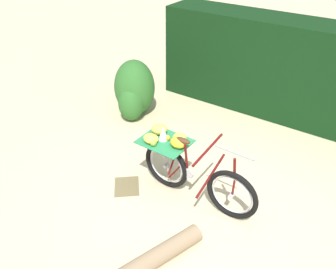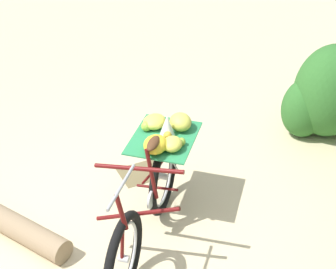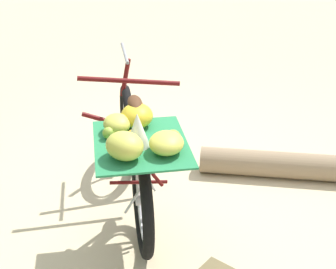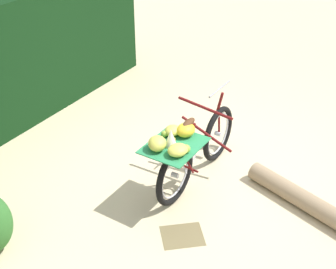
% 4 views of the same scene
% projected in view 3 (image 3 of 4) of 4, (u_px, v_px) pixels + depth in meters
% --- Properties ---
extents(ground_plane, '(60.00, 60.00, 0.00)m').
position_uv_depth(ground_plane, '(145.00, 193.00, 3.67)').
color(ground_plane, beige).
extents(bicycle, '(1.41, 1.53, 1.03)m').
position_uv_depth(bicycle, '(135.00, 152.00, 3.20)').
color(bicycle, black).
rests_on(bicycle, ground_plane).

